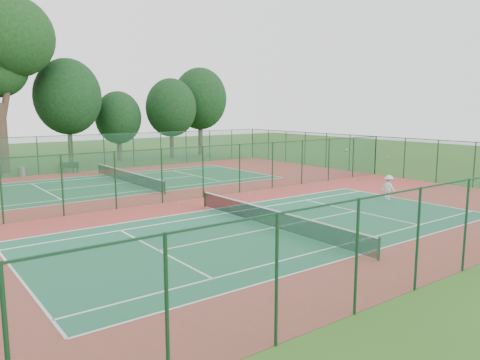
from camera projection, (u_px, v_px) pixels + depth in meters
ground at (184, 200)px, 30.76m from camera, size 120.00×120.00×0.00m
red_pad at (184, 200)px, 30.76m from camera, size 40.00×36.00×0.01m
court_near at (273, 228)px, 23.64m from camera, size 23.77×10.97×0.01m
court_far at (128, 183)px, 37.88m from camera, size 23.77×10.97×0.01m
fence_north at (89, 153)px, 44.73m from camera, size 40.00×0.09×3.50m
fence_south at (443, 232)px, 16.26m from camera, size 40.00×0.09×3.50m
fence_east at (375, 155)px, 42.34m from camera, size 0.09×36.00×3.50m
fence_divider at (183, 174)px, 30.49m from camera, size 40.00×0.09×3.50m
tennis_net_near at (273, 218)px, 23.56m from camera, size 0.10×12.90×0.97m
tennis_net_far at (127, 176)px, 37.80m from camera, size 0.10×12.90×0.97m
player_near at (389, 187)px, 30.72m from camera, size 0.64×1.07×1.62m
trash_bin at (23, 172)px, 41.03m from camera, size 0.55×0.55×0.89m
bench at (70, 168)px, 43.19m from camera, size 1.75×1.06×1.04m
stray_ball_a at (249, 194)px, 32.88m from camera, size 0.07×0.07×0.07m
stray_ball_b at (264, 190)px, 34.14m from camera, size 0.06×0.06×0.06m
stray_ball_c at (179, 202)px, 29.88m from camera, size 0.06×0.06×0.06m
evergreen_row at (74, 164)px, 50.24m from camera, size 39.00×5.00×12.00m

